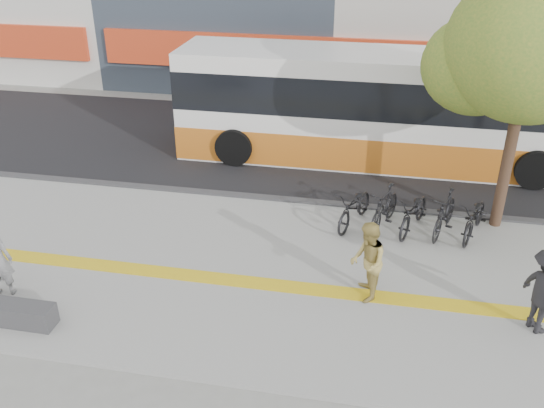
% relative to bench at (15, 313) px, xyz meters
% --- Properties ---
extents(ground, '(120.00, 120.00, 0.00)m').
position_rel_bench_xyz_m(ground, '(2.60, 1.20, -0.30)').
color(ground, gray).
rests_on(ground, ground).
extents(sidewalk, '(40.00, 7.00, 0.08)m').
position_rel_bench_xyz_m(sidewalk, '(2.60, 2.70, -0.27)').
color(sidewalk, gray).
rests_on(sidewalk, ground).
extents(tactile_strip, '(40.00, 0.45, 0.01)m').
position_rel_bench_xyz_m(tactile_strip, '(2.60, 2.20, -0.22)').
color(tactile_strip, '#BF9616').
rests_on(tactile_strip, sidewalk).
extents(street, '(40.00, 8.00, 0.06)m').
position_rel_bench_xyz_m(street, '(2.60, 10.20, -0.28)').
color(street, black).
rests_on(street, ground).
extents(curb, '(40.00, 0.25, 0.14)m').
position_rel_bench_xyz_m(curb, '(2.60, 6.20, -0.23)').
color(curb, '#333335').
rests_on(curb, ground).
extents(bench, '(1.60, 0.45, 0.45)m').
position_rel_bench_xyz_m(bench, '(0.00, 0.00, 0.00)').
color(bench, '#333335').
rests_on(bench, sidewalk).
extents(street_tree, '(4.40, 3.80, 6.31)m').
position_rel_bench_xyz_m(street_tree, '(9.78, 6.02, 4.21)').
color(street_tree, '#3A241A').
rests_on(street_tree, sidewalk).
extents(bus, '(12.67, 3.00, 3.37)m').
position_rel_bench_xyz_m(bus, '(6.71, 9.70, 1.34)').
color(bus, white).
rests_on(bus, street).
extents(bicycle_row, '(4.18, 2.00, 1.10)m').
position_rel_bench_xyz_m(bicycle_row, '(7.71, 5.20, 0.29)').
color(bicycle_row, black).
rests_on(bicycle_row, sidewalk).
extents(pedestrian_tan, '(0.79, 0.94, 1.74)m').
position_rel_bench_xyz_m(pedestrian_tan, '(6.68, 2.15, 0.64)').
color(pedestrian_tan, '#AA954C').
rests_on(pedestrian_tan, sidewalk).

